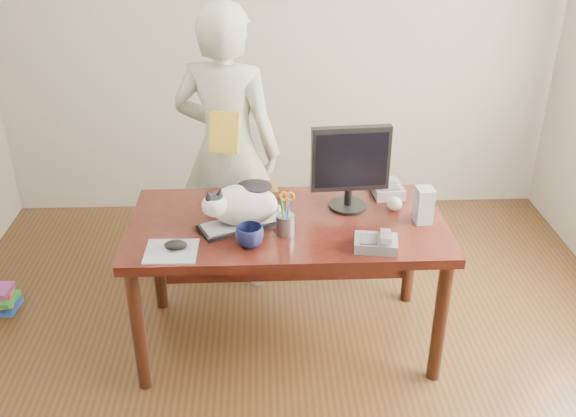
{
  "coord_description": "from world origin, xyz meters",
  "views": [
    {
      "loc": [
        -0.12,
        -2.24,
        2.32
      ],
      "look_at": [
        0.0,
        0.55,
        0.85
      ],
      "focal_mm": 40.0,
      "sensor_mm": 36.0,
      "label": 1
    }
  ],
  "objects_px": {
    "pen_cup": "(285,222)",
    "baseball": "(395,204)",
    "cat": "(241,204)",
    "person": "(228,151)",
    "mouse": "(176,245)",
    "book_stack": "(257,192)",
    "speaker": "(424,205)",
    "keyboard": "(244,223)",
    "phone": "(377,242)",
    "desk": "(287,239)",
    "monitor": "(350,164)",
    "coffee_mug": "(250,236)",
    "calculator": "(387,189)"
  },
  "relations": [
    {
      "from": "speaker",
      "to": "book_stack",
      "type": "bearing_deg",
      "value": 156.19
    },
    {
      "from": "cat",
      "to": "phone",
      "type": "bearing_deg",
      "value": -44.76
    },
    {
      "from": "speaker",
      "to": "person",
      "type": "relative_size",
      "value": 0.11
    },
    {
      "from": "cat",
      "to": "baseball",
      "type": "distance_m",
      "value": 0.81
    },
    {
      "from": "coffee_mug",
      "to": "person",
      "type": "relative_size",
      "value": 0.08
    },
    {
      "from": "baseball",
      "to": "person",
      "type": "height_order",
      "value": "person"
    },
    {
      "from": "book_stack",
      "to": "person",
      "type": "xyz_separation_m",
      "value": [
        -0.17,
        0.39,
        0.08
      ]
    },
    {
      "from": "coffee_mug",
      "to": "mouse",
      "type": "bearing_deg",
      "value": -176.74
    },
    {
      "from": "person",
      "to": "monitor",
      "type": "bearing_deg",
      "value": 157.5
    },
    {
      "from": "speaker",
      "to": "calculator",
      "type": "xyz_separation_m",
      "value": [
        -0.12,
        0.32,
        -0.06
      ]
    },
    {
      "from": "cat",
      "to": "mouse",
      "type": "bearing_deg",
      "value": -170.14
    },
    {
      "from": "monitor",
      "to": "person",
      "type": "bearing_deg",
      "value": 136.67
    },
    {
      "from": "monitor",
      "to": "keyboard",
      "type": "bearing_deg",
      "value": -167.79
    },
    {
      "from": "keyboard",
      "to": "phone",
      "type": "xyz_separation_m",
      "value": [
        0.63,
        -0.24,
        0.02
      ]
    },
    {
      "from": "pen_cup",
      "to": "mouse",
      "type": "bearing_deg",
      "value": -166.14
    },
    {
      "from": "coffee_mug",
      "to": "cat",
      "type": "bearing_deg",
      "value": 102.73
    },
    {
      "from": "desk",
      "to": "calculator",
      "type": "xyz_separation_m",
      "value": [
        0.56,
        0.21,
        0.18
      ]
    },
    {
      "from": "coffee_mug",
      "to": "speaker",
      "type": "relative_size",
      "value": 0.71
    },
    {
      "from": "monitor",
      "to": "pen_cup",
      "type": "relative_size",
      "value": 1.97
    },
    {
      "from": "keyboard",
      "to": "pen_cup",
      "type": "distance_m",
      "value": 0.23
    },
    {
      "from": "pen_cup",
      "to": "person",
      "type": "bearing_deg",
      "value": 111.69
    },
    {
      "from": "cat",
      "to": "book_stack",
      "type": "height_order",
      "value": "cat"
    },
    {
      "from": "desk",
      "to": "mouse",
      "type": "xyz_separation_m",
      "value": [
        -0.53,
        -0.33,
        0.17
      ]
    },
    {
      "from": "monitor",
      "to": "speaker",
      "type": "distance_m",
      "value": 0.42
    },
    {
      "from": "baseball",
      "to": "person",
      "type": "xyz_separation_m",
      "value": [
        -0.89,
        0.56,
        0.08
      ]
    },
    {
      "from": "coffee_mug",
      "to": "book_stack",
      "type": "distance_m",
      "value": 0.5
    },
    {
      "from": "pen_cup",
      "to": "speaker",
      "type": "height_order",
      "value": "pen_cup"
    },
    {
      "from": "mouse",
      "to": "book_stack",
      "type": "distance_m",
      "value": 0.64
    },
    {
      "from": "baseball",
      "to": "phone",
      "type": "bearing_deg",
      "value": -112.61
    },
    {
      "from": "pen_cup",
      "to": "keyboard",
      "type": "bearing_deg",
      "value": 156.56
    },
    {
      "from": "person",
      "to": "phone",
      "type": "bearing_deg",
      "value": 144.8
    },
    {
      "from": "desk",
      "to": "baseball",
      "type": "bearing_deg",
      "value": 1.47
    },
    {
      "from": "cat",
      "to": "person",
      "type": "bearing_deg",
      "value": 73.17
    },
    {
      "from": "phone",
      "to": "cat",
      "type": "bearing_deg",
      "value": 169.14
    },
    {
      "from": "phone",
      "to": "calculator",
      "type": "xyz_separation_m",
      "value": [
        0.15,
        0.57,
        -0.0
      ]
    },
    {
      "from": "monitor",
      "to": "baseball",
      "type": "relative_size",
      "value": 5.91
    },
    {
      "from": "keyboard",
      "to": "book_stack",
      "type": "height_order",
      "value": "book_stack"
    },
    {
      "from": "phone",
      "to": "pen_cup",
      "type": "bearing_deg",
      "value": 169.27
    },
    {
      "from": "desk",
      "to": "person",
      "type": "distance_m",
      "value": 0.71
    },
    {
      "from": "desk",
      "to": "monitor",
      "type": "relative_size",
      "value": 3.51
    },
    {
      "from": "book_stack",
      "to": "calculator",
      "type": "distance_m",
      "value": 0.71
    },
    {
      "from": "pen_cup",
      "to": "baseball",
      "type": "bearing_deg",
      "value": 20.47
    },
    {
      "from": "cat",
      "to": "phone",
      "type": "height_order",
      "value": "cat"
    },
    {
      "from": "desk",
      "to": "phone",
      "type": "distance_m",
      "value": 0.57
    },
    {
      "from": "speaker",
      "to": "coffee_mug",
      "type": "bearing_deg",
      "value": -171.27
    },
    {
      "from": "calculator",
      "to": "pen_cup",
      "type": "bearing_deg",
      "value": -148.83
    },
    {
      "from": "cat",
      "to": "mouse",
      "type": "xyz_separation_m",
      "value": [
        -0.3,
        -0.21,
        -0.1
      ]
    },
    {
      "from": "desk",
      "to": "phone",
      "type": "relative_size",
      "value": 7.22
    },
    {
      "from": "desk",
      "to": "mouse",
      "type": "distance_m",
      "value": 0.65
    },
    {
      "from": "keyboard",
      "to": "speaker",
      "type": "height_order",
      "value": "speaker"
    }
  ]
}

